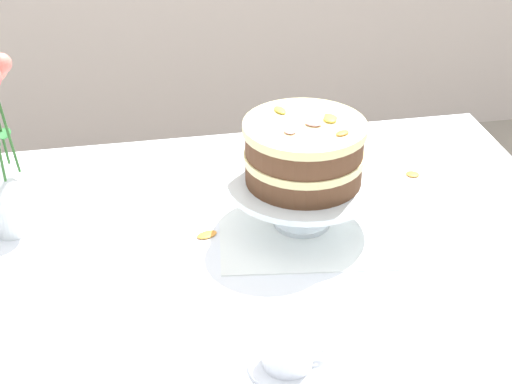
{
  "coord_description": "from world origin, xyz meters",
  "views": [
    {
      "loc": [
        -0.16,
        -1.19,
        1.6
      ],
      "look_at": [
        0.07,
        0.03,
        0.86
      ],
      "focal_mm": 56.35,
      "sensor_mm": 36.0,
      "label": 1
    }
  ],
  "objects_px": {
    "dining_table": "(225,304)",
    "cake_stand": "(303,188)",
    "teacup": "(288,354)",
    "layer_cake": "(304,152)"
  },
  "relations": [
    {
      "from": "dining_table",
      "to": "teacup",
      "type": "distance_m",
      "value": 0.3
    },
    {
      "from": "dining_table",
      "to": "layer_cake",
      "type": "relative_size",
      "value": 6.13
    },
    {
      "from": "layer_cake",
      "to": "teacup",
      "type": "bearing_deg",
      "value": -106.59
    },
    {
      "from": "cake_stand",
      "to": "layer_cake",
      "type": "relative_size",
      "value": 1.27
    },
    {
      "from": "dining_table",
      "to": "cake_stand",
      "type": "relative_size",
      "value": 4.83
    },
    {
      "from": "cake_stand",
      "to": "layer_cake",
      "type": "distance_m",
      "value": 0.08
    },
    {
      "from": "cake_stand",
      "to": "teacup",
      "type": "bearing_deg",
      "value": -106.58
    },
    {
      "from": "dining_table",
      "to": "cake_stand",
      "type": "distance_m",
      "value": 0.26
    },
    {
      "from": "cake_stand",
      "to": "teacup",
      "type": "height_order",
      "value": "cake_stand"
    },
    {
      "from": "cake_stand",
      "to": "layer_cake",
      "type": "xyz_separation_m",
      "value": [
        0.0,
        0.0,
        0.08
      ]
    }
  ]
}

